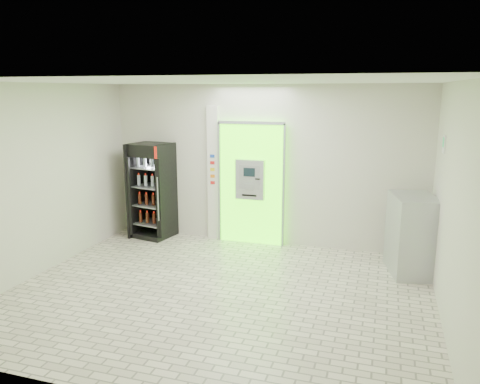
% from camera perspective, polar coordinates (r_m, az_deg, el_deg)
% --- Properties ---
extents(ground, '(6.00, 6.00, 0.00)m').
position_cam_1_polar(ground, '(6.95, -2.66, -12.24)').
color(ground, beige).
rests_on(ground, ground).
extents(room_shell, '(6.00, 6.00, 6.00)m').
position_cam_1_polar(room_shell, '(6.41, -2.82, 2.92)').
color(room_shell, beige).
rests_on(room_shell, ground).
extents(atm_assembly, '(1.30, 0.24, 2.33)m').
position_cam_1_polar(atm_assembly, '(8.85, 1.41, 1.14)').
color(atm_assembly, '#4AFF09').
rests_on(atm_assembly, ground).
extents(pillar, '(0.22, 0.11, 2.60)m').
position_cam_1_polar(pillar, '(9.10, -3.25, 2.26)').
color(pillar, silver).
rests_on(pillar, ground).
extents(beverage_cooler, '(0.81, 0.77, 1.88)m').
position_cam_1_polar(beverage_cooler, '(9.43, -10.65, -0.05)').
color(beverage_cooler, black).
rests_on(beverage_cooler, ground).
extents(steel_cabinet, '(0.84, 1.07, 1.27)m').
position_cam_1_polar(steel_cabinet, '(7.96, 20.23, -4.91)').
color(steel_cabinet, '#A6A9AD').
rests_on(steel_cabinet, ground).
extents(exit_sign, '(0.02, 0.22, 0.26)m').
position_cam_1_polar(exit_sign, '(7.41, 23.61, 5.37)').
color(exit_sign, white).
rests_on(exit_sign, room_shell).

